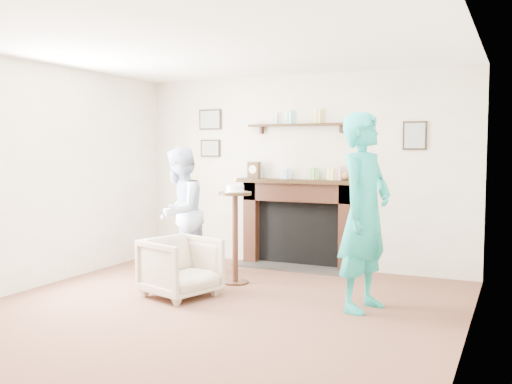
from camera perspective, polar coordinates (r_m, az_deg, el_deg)
ground at (r=5.43m, az=-5.05°, el=-12.17°), size 5.00×5.00×0.00m
room_shell at (r=5.82m, az=-1.74°, el=5.13°), size 4.54×5.02×2.52m
armchair at (r=6.11m, az=-7.51°, el=-10.32°), size 0.85×0.84×0.62m
man at (r=7.00m, az=-7.59°, el=-8.42°), size 0.72×0.86×1.56m
woman at (r=5.70m, az=10.67°, el=-11.44°), size 0.60×0.78×1.89m
pedestal_table at (r=6.51m, az=-2.10°, el=-2.72°), size 0.38×0.38×1.21m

